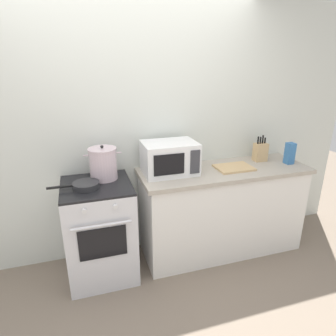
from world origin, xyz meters
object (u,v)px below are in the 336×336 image
object	(u,v)px
cutting_board	(234,168)
knife_block	(260,152)
frying_pan	(85,185)
pasta_box	(290,153)
stock_pot	(103,164)
stove	(100,230)
microwave	(169,158)

from	to	relation	value
cutting_board	knife_block	xyz separation A→B (m)	(0.38, 0.14, 0.09)
frying_pan	cutting_board	world-z (taller)	frying_pan
cutting_board	pasta_box	xyz separation A→B (m)	(0.62, -0.03, 0.10)
frying_pan	knife_block	distance (m)	1.83
cutting_board	knife_block	size ratio (longest dim) A/B	1.30
stock_pot	knife_block	distance (m)	1.64
frying_pan	cutting_board	size ratio (longest dim) A/B	1.18
stock_pot	pasta_box	distance (m)	1.88
cutting_board	pasta_box	bearing A→B (deg)	-2.77
stock_pot	frying_pan	distance (m)	0.27
stock_pot	cutting_board	world-z (taller)	stock_pot
cutting_board	knife_block	bearing A→B (deg)	20.03
cutting_board	stove	bearing A→B (deg)	-179.95
pasta_box	stove	bearing A→B (deg)	179.16
stock_pot	pasta_box	size ratio (longest dim) A/B	1.51
stove	knife_block	distance (m)	1.82
stove	stock_pot	xyz separation A→B (m)	(0.08, 0.12, 0.60)
microwave	knife_block	distance (m)	1.03
stock_pot	knife_block	xyz separation A→B (m)	(1.64, 0.02, -0.04)
stove	frying_pan	world-z (taller)	frying_pan
pasta_box	knife_block	bearing A→B (deg)	144.21
frying_pan	pasta_box	distance (m)	2.05
frying_pan	cutting_board	distance (m)	1.43
stove	frying_pan	size ratio (longest dim) A/B	2.17
stove	stock_pot	distance (m)	0.62
stock_pot	cutting_board	xyz separation A→B (m)	(1.26, -0.12, -0.13)
stove	microwave	xyz separation A→B (m)	(0.69, 0.08, 0.61)
microwave	cutting_board	size ratio (longest dim) A/B	1.39
microwave	cutting_board	world-z (taller)	microwave
microwave	cutting_board	xyz separation A→B (m)	(0.65, -0.08, -0.14)
stove	cutting_board	distance (m)	1.42
stock_pot	microwave	world-z (taller)	stock_pot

